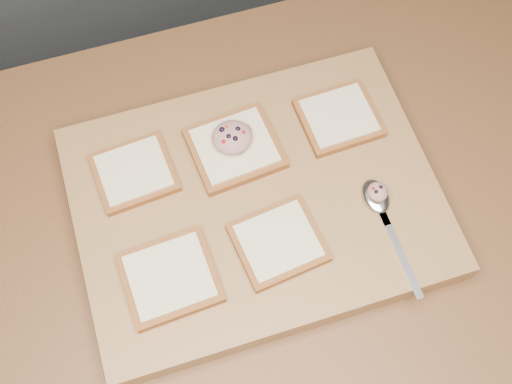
{
  "coord_description": "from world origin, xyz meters",
  "views": [
    {
      "loc": [
        -0.2,
        -0.35,
        1.8
      ],
      "look_at": [
        -0.08,
        0.03,
        0.96
      ],
      "focal_mm": 45.0,
      "sensor_mm": 36.0,
      "label": 1
    }
  ],
  "objects_px": {
    "bread_far_center": "(235,148)",
    "spoon": "(379,204)",
    "cutting_board": "(256,202)",
    "tuna_salad_dollop": "(232,137)"
  },
  "relations": [
    {
      "from": "cutting_board",
      "to": "spoon",
      "type": "bearing_deg",
      "value": -22.56
    },
    {
      "from": "tuna_salad_dollop",
      "to": "spoon",
      "type": "bearing_deg",
      "value": -41.9
    },
    {
      "from": "cutting_board",
      "to": "spoon",
      "type": "height_order",
      "value": "spoon"
    },
    {
      "from": "bread_far_center",
      "to": "cutting_board",
      "type": "bearing_deg",
      "value": -84.55
    },
    {
      "from": "bread_far_center",
      "to": "spoon",
      "type": "bearing_deg",
      "value": -40.98
    },
    {
      "from": "bread_far_center",
      "to": "tuna_salad_dollop",
      "type": "bearing_deg",
      "value": 101.89
    },
    {
      "from": "bread_far_center",
      "to": "tuna_salad_dollop",
      "type": "height_order",
      "value": "tuna_salad_dollop"
    },
    {
      "from": "spoon",
      "to": "tuna_salad_dollop",
      "type": "bearing_deg",
      "value": 138.1
    },
    {
      "from": "bread_far_center",
      "to": "spoon",
      "type": "xyz_separation_m",
      "value": [
        0.17,
        -0.15,
        -0.0
      ]
    },
    {
      "from": "cutting_board",
      "to": "tuna_salad_dollop",
      "type": "relative_size",
      "value": 8.72
    }
  ]
}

